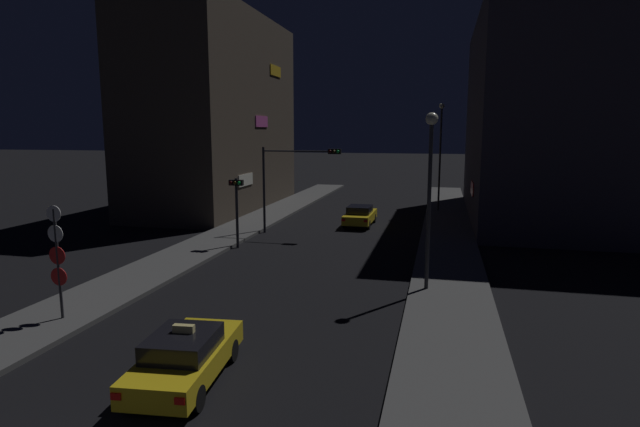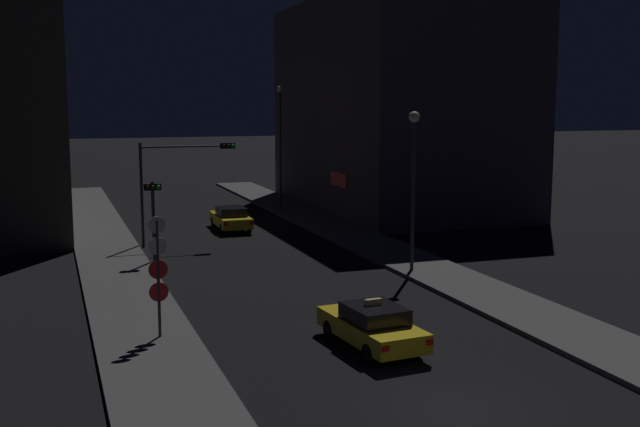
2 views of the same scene
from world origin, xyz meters
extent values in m
cube|color=#4C4C4C|center=(-6.80, 26.22, 0.09)|extent=(3.28, 56.43, 0.18)
cube|color=#4C4C4C|center=(6.80, 26.22, 0.09)|extent=(3.28, 56.43, 0.18)
cube|color=#473D33|center=(-12.45, 34.63, 8.03)|extent=(8.02, 19.23, 16.07)
cube|color=white|center=(-8.40, 30.78, 2.89)|extent=(0.08, 2.80, 0.90)
cube|color=#D859B2|center=(-8.40, 34.63, 7.39)|extent=(0.08, 2.80, 0.90)
cube|color=yellow|center=(-8.40, 38.48, 11.89)|extent=(0.08, 2.80, 0.90)
cube|color=#3D3842|center=(14.35, 35.13, 7.40)|extent=(11.82, 21.63, 14.81)
cube|color=red|center=(8.40, 30.81, 2.67)|extent=(0.08, 2.80, 0.90)
cube|color=yellow|center=(-0.10, 5.34, 0.62)|extent=(2.22, 4.55, 0.60)
cube|color=black|center=(-0.08, 5.14, 1.17)|extent=(1.77, 2.13, 0.50)
cube|color=red|center=(-0.63, 3.06, 0.72)|extent=(0.24, 0.08, 0.16)
cube|color=red|center=(0.87, 3.21, 0.72)|extent=(0.24, 0.08, 0.16)
cylinder|color=black|center=(-1.03, 6.62, 0.32)|extent=(0.28, 0.66, 0.64)
cylinder|color=black|center=(0.57, 6.78, 0.32)|extent=(0.28, 0.66, 0.64)
cylinder|color=black|center=(-0.76, 3.91, 0.32)|extent=(0.28, 0.66, 0.64)
cylinder|color=black|center=(0.83, 4.06, 0.32)|extent=(0.28, 0.66, 0.64)
cube|color=#F4E08C|center=(-0.09, 5.24, 1.52)|extent=(0.57, 0.23, 0.20)
cube|color=yellow|center=(0.79, 29.18, 0.62)|extent=(1.86, 4.42, 0.60)
cube|color=black|center=(0.79, 28.98, 1.17)|extent=(1.61, 2.00, 0.50)
cube|color=red|center=(0.01, 26.97, 0.72)|extent=(0.24, 0.06, 0.16)
cube|color=red|center=(1.51, 26.95, 0.72)|extent=(0.24, 0.06, 0.16)
cylinder|color=black|center=(0.01, 30.55, 0.32)|extent=(0.23, 0.64, 0.64)
cylinder|color=black|center=(1.61, 30.53, 0.32)|extent=(0.23, 0.64, 0.64)
cylinder|color=black|center=(-0.03, 27.83, 0.32)|extent=(0.23, 0.64, 0.64)
cylinder|color=black|center=(1.57, 27.80, 0.32)|extent=(0.23, 0.64, 0.64)
cylinder|color=#2D2D33|center=(-4.91, 25.13, 2.80)|extent=(0.16, 0.16, 5.60)
cylinder|color=#2D2D33|center=(-2.57, 25.13, 5.35)|extent=(4.68, 0.10, 0.10)
cube|color=black|center=(-0.23, 25.13, 5.35)|extent=(0.80, 0.28, 0.32)
sphere|color=#3F0C0C|center=(-0.48, 24.95, 5.35)|extent=(0.20, 0.20, 0.20)
sphere|color=#3F2D0C|center=(-0.23, 24.95, 5.35)|extent=(0.20, 0.20, 0.20)
sphere|color=#19E54C|center=(0.02, 24.95, 5.35)|extent=(0.20, 0.20, 0.20)
cylinder|color=#2D2D33|center=(-4.91, 20.53, 2.00)|extent=(0.16, 0.16, 3.99)
cube|color=black|center=(-4.91, 20.53, 3.74)|extent=(0.80, 0.28, 0.32)
sphere|color=#3F0C0C|center=(-5.16, 20.36, 3.74)|extent=(0.20, 0.20, 0.20)
sphere|color=#3F2D0C|center=(-4.91, 20.36, 3.74)|extent=(0.20, 0.20, 0.20)
sphere|color=#19E54C|center=(-4.66, 20.36, 3.74)|extent=(0.20, 0.20, 0.20)
cylinder|color=#2D2D33|center=(-6.35, 8.22, 2.09)|extent=(0.10, 0.10, 3.83)
cylinder|color=white|center=(-6.35, 8.20, 3.86)|extent=(0.55, 0.03, 0.55)
cylinder|color=white|center=(-6.35, 8.20, 3.17)|extent=(0.59, 0.03, 0.59)
cylinder|color=red|center=(-6.35, 8.20, 2.41)|extent=(0.63, 0.03, 0.63)
cylinder|color=red|center=(-6.35, 8.20, 1.66)|extent=(0.63, 0.03, 0.63)
cylinder|color=#2D2D33|center=(5.84, 14.63, 3.50)|extent=(0.16, 0.16, 6.65)
sphere|color=#EAE5C6|center=(5.84, 14.63, 7.08)|extent=(0.50, 0.50, 0.50)
cylinder|color=#2D2D33|center=(6.11, 36.51, 4.27)|extent=(0.16, 0.16, 8.20)
sphere|color=#EAE5C6|center=(6.11, 36.51, 8.58)|extent=(0.42, 0.42, 0.42)
camera|label=1|loc=(6.30, -6.29, 6.59)|focal=28.83mm
camera|label=2|loc=(-9.57, -16.74, 7.81)|focal=43.84mm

